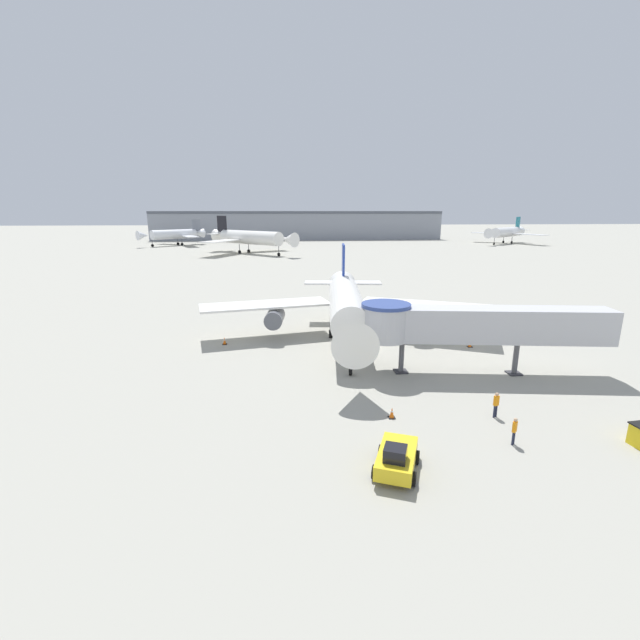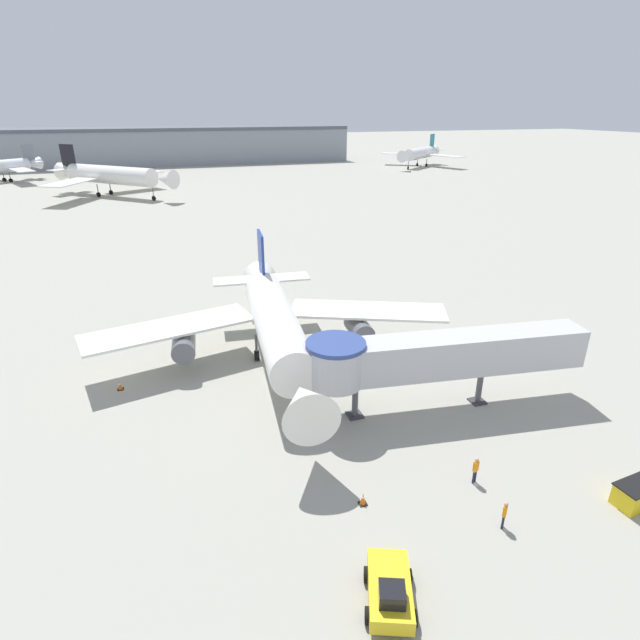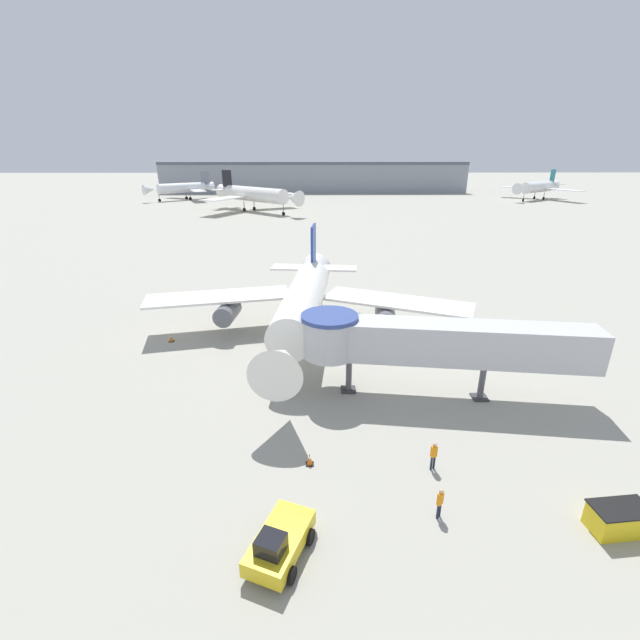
{
  "view_description": "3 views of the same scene",
  "coord_description": "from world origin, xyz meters",
  "px_view_note": "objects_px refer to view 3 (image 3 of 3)",
  "views": [
    {
      "loc": [
        -8.0,
        -41.61,
        13.43
      ],
      "look_at": [
        -4.71,
        -3.58,
        3.69
      ],
      "focal_mm": 24.0,
      "sensor_mm": 36.0,
      "label": 1
    },
    {
      "loc": [
        -10.15,
        -35.77,
        20.52
      ],
      "look_at": [
        0.92,
        -2.91,
        5.67
      ],
      "focal_mm": 28.0,
      "sensor_mm": 36.0,
      "label": 2
    },
    {
      "loc": [
        -0.69,
        -35.89,
        16.62
      ],
      "look_at": [
        -0.15,
        -2.33,
        3.58
      ],
      "focal_mm": 24.0,
      "sensor_mm": 36.0,
      "label": 3
    }
  ],
  "objects_px": {
    "main_airplane": "(304,301)",
    "background_jet_teal_tail": "(539,187)",
    "traffic_cone_port_wing": "(171,338)",
    "ground_crew_wing_walker": "(440,501)",
    "background_jet_black_tail": "(254,194)",
    "background_jet_gray_tail": "(183,188)",
    "jet_bridge": "(425,341)",
    "service_container_yellow": "(619,519)",
    "pushback_tug_yellow": "(279,542)",
    "traffic_cone_near_nose": "(310,459)",
    "ground_crew_marshaller": "(434,454)",
    "traffic_cone_starboard_wing": "(443,349)"
  },
  "relations": [
    {
      "from": "traffic_cone_near_nose",
      "to": "service_container_yellow",
      "type": "bearing_deg",
      "value": -18.38
    },
    {
      "from": "jet_bridge",
      "to": "traffic_cone_near_nose",
      "type": "height_order",
      "value": "jet_bridge"
    },
    {
      "from": "main_airplane",
      "to": "background_jet_teal_tail",
      "type": "distance_m",
      "value": 160.29
    },
    {
      "from": "main_airplane",
      "to": "pushback_tug_yellow",
      "type": "bearing_deg",
      "value": -85.88
    },
    {
      "from": "service_container_yellow",
      "to": "pushback_tug_yellow",
      "type": "bearing_deg",
      "value": -175.8
    },
    {
      "from": "jet_bridge",
      "to": "ground_crew_marshaller",
      "type": "height_order",
      "value": "jet_bridge"
    },
    {
      "from": "main_airplane",
      "to": "background_jet_teal_tail",
      "type": "relative_size",
      "value": 1.16
    },
    {
      "from": "traffic_cone_port_wing",
      "to": "ground_crew_wing_walker",
      "type": "distance_m",
      "value": 29.03
    },
    {
      "from": "ground_crew_marshaller",
      "to": "background_jet_black_tail",
      "type": "height_order",
      "value": "background_jet_black_tail"
    },
    {
      "from": "background_jet_black_tail",
      "to": "jet_bridge",
      "type": "bearing_deg",
      "value": -121.96
    },
    {
      "from": "pushback_tug_yellow",
      "to": "traffic_cone_near_nose",
      "type": "relative_size",
      "value": 5.52
    },
    {
      "from": "ground_crew_marshaller",
      "to": "background_jet_teal_tail",
      "type": "bearing_deg",
      "value": 41.78
    },
    {
      "from": "traffic_cone_near_nose",
      "to": "background_jet_gray_tail",
      "type": "bearing_deg",
      "value": 108.03
    },
    {
      "from": "jet_bridge",
      "to": "ground_crew_wing_walker",
      "type": "relative_size",
      "value": 11.92
    },
    {
      "from": "background_jet_black_tail",
      "to": "traffic_cone_near_nose",
      "type": "bearing_deg",
      "value": -126.67
    },
    {
      "from": "jet_bridge",
      "to": "service_container_yellow",
      "type": "xyz_separation_m",
      "value": [
        6.39,
        -12.34,
        -3.66
      ]
    },
    {
      "from": "jet_bridge",
      "to": "background_jet_gray_tail",
      "type": "distance_m",
      "value": 156.6
    },
    {
      "from": "pushback_tug_yellow",
      "to": "background_jet_teal_tail",
      "type": "bearing_deg",
      "value": 82.61
    },
    {
      "from": "background_jet_teal_tail",
      "to": "traffic_cone_port_wing",
      "type": "bearing_deg",
      "value": -75.64
    },
    {
      "from": "background_jet_black_tail",
      "to": "background_jet_gray_tail",
      "type": "distance_m",
      "value": 48.7
    },
    {
      "from": "traffic_cone_starboard_wing",
      "to": "background_jet_teal_tail",
      "type": "relative_size",
      "value": 0.03
    },
    {
      "from": "main_airplane",
      "to": "traffic_cone_near_nose",
      "type": "xyz_separation_m",
      "value": [
        0.61,
        -17.3,
        -3.68
      ]
    },
    {
      "from": "traffic_cone_port_wing",
      "to": "background_jet_teal_tail",
      "type": "relative_size",
      "value": 0.03
    },
    {
      "from": "pushback_tug_yellow",
      "to": "traffic_cone_near_nose",
      "type": "height_order",
      "value": "pushback_tug_yellow"
    },
    {
      "from": "traffic_cone_starboard_wing",
      "to": "service_container_yellow",
      "type": "bearing_deg",
      "value": -81.89
    },
    {
      "from": "ground_crew_marshaller",
      "to": "background_jet_black_tail",
      "type": "xyz_separation_m",
      "value": [
        -24.82,
        116.71,
        4.17
      ]
    },
    {
      "from": "background_jet_teal_tail",
      "to": "background_jet_black_tail",
      "type": "relative_size",
      "value": 0.89
    },
    {
      "from": "jet_bridge",
      "to": "background_jet_black_tail",
      "type": "xyz_separation_m",
      "value": [
        -26.02,
        108.71,
        0.86
      ]
    },
    {
      "from": "jet_bridge",
      "to": "service_container_yellow",
      "type": "distance_m",
      "value": 14.37
    },
    {
      "from": "background_jet_teal_tail",
      "to": "background_jet_gray_tail",
      "type": "xyz_separation_m",
      "value": [
        -137.36,
        1.82,
        -0.35
      ]
    },
    {
      "from": "main_airplane",
      "to": "jet_bridge",
      "type": "bearing_deg",
      "value": -42.47
    },
    {
      "from": "service_container_yellow",
      "to": "traffic_cone_port_wing",
      "type": "bearing_deg",
      "value": 141.22
    },
    {
      "from": "service_container_yellow",
      "to": "ground_crew_marshaller",
      "type": "relative_size",
      "value": 1.6
    },
    {
      "from": "main_airplane",
      "to": "ground_crew_wing_walker",
      "type": "height_order",
      "value": "main_airplane"
    },
    {
      "from": "main_airplane",
      "to": "background_jet_teal_tail",
      "type": "height_order",
      "value": "background_jet_teal_tail"
    },
    {
      "from": "ground_crew_wing_walker",
      "to": "main_airplane",
      "type": "bearing_deg",
      "value": 65.61
    },
    {
      "from": "traffic_cone_starboard_wing",
      "to": "traffic_cone_near_nose",
      "type": "relative_size",
      "value": 1.11
    },
    {
      "from": "jet_bridge",
      "to": "traffic_cone_near_nose",
      "type": "relative_size",
      "value": 27.12
    },
    {
      "from": "pushback_tug_yellow",
      "to": "ground_crew_marshaller",
      "type": "xyz_separation_m",
      "value": [
        8.21,
        5.5,
        0.22
      ]
    },
    {
      "from": "traffic_cone_near_nose",
      "to": "background_jet_gray_tail",
      "type": "relative_size",
      "value": 0.03
    },
    {
      "from": "background_jet_teal_tail",
      "to": "background_jet_gray_tail",
      "type": "relative_size",
      "value": 1.13
    },
    {
      "from": "jet_bridge",
      "to": "ground_crew_wing_walker",
      "type": "distance_m",
      "value": 12.05
    },
    {
      "from": "background_jet_black_tail",
      "to": "main_airplane",
      "type": "bearing_deg",
      "value": -125.51
    },
    {
      "from": "service_container_yellow",
      "to": "background_jet_teal_tail",
      "type": "bearing_deg",
      "value": 64.91
    },
    {
      "from": "pushback_tug_yellow",
      "to": "traffic_cone_near_nose",
      "type": "xyz_separation_m",
      "value": [
        1.29,
        5.99,
        -0.45
      ]
    },
    {
      "from": "pushback_tug_yellow",
      "to": "traffic_cone_port_wing",
      "type": "distance_m",
      "value": 26.36
    },
    {
      "from": "jet_bridge",
      "to": "ground_crew_wing_walker",
      "type": "xyz_separation_m",
      "value": [
        -1.81,
        -11.44,
        -3.35
      ]
    },
    {
      "from": "traffic_cone_port_wing",
      "to": "background_jet_black_tail",
      "type": "relative_size",
      "value": 0.03
    },
    {
      "from": "traffic_cone_starboard_wing",
      "to": "ground_crew_wing_walker",
      "type": "height_order",
      "value": "ground_crew_wing_walker"
    },
    {
      "from": "traffic_cone_port_wing",
      "to": "background_jet_teal_tail",
      "type": "bearing_deg",
      "value": 52.98
    }
  ]
}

